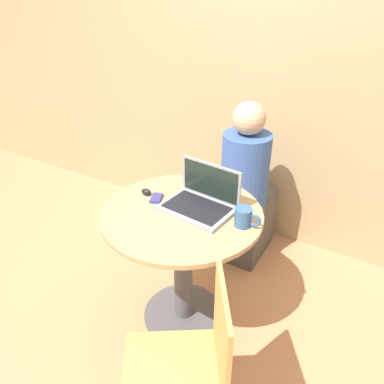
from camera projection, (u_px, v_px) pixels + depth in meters
name	position (u px, v px, depth m)	size (l,w,h in m)	color
ground_plane	(184.00, 314.00, 2.30)	(12.00, 12.00, 0.00)	tan
back_wall	(267.00, 64.00, 2.48)	(7.00, 0.05, 2.60)	tan
round_table	(183.00, 246.00, 2.04)	(0.84, 0.84, 0.75)	#4C4C51
laptop	(201.00, 200.00, 1.94)	(0.39, 0.29, 0.22)	gray
cell_phone	(156.00, 198.00, 2.03)	(0.08, 0.11, 0.02)	navy
computer_mouse	(146.00, 192.00, 2.06)	(0.06, 0.04, 0.04)	black
coffee_cup	(244.00, 217.00, 1.79)	(0.13, 0.08, 0.10)	#335684
chair_empty	(189.00, 369.00, 1.49)	(0.55, 0.55, 0.86)	tan
person_seated	(246.00, 196.00, 2.57)	(0.31, 0.48, 1.17)	#4C4742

